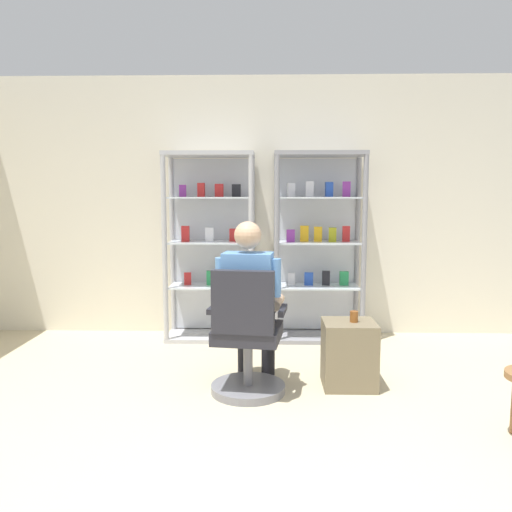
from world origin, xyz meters
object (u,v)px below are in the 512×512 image
object	(u,v)px
storage_crate	(349,354)
seated_shopkeeper	(250,297)
display_cabinet_right	(318,245)
display_cabinet_left	(211,245)
tea_glass	(354,317)
office_chair	(247,343)

from	to	relation	value
storage_crate	seated_shopkeeper	bearing A→B (deg)	-176.88
display_cabinet_right	storage_crate	world-z (taller)	display_cabinet_right
display_cabinet_left	tea_glass	xyz separation A→B (m)	(1.25, -1.37, -0.41)
display_cabinet_left	seated_shopkeeper	xyz separation A→B (m)	(0.46, -1.41, -0.25)
display_cabinet_right	office_chair	distance (m)	1.80
office_chair	seated_shopkeeper	distance (m)	0.36
office_chair	storage_crate	distance (m)	0.82
display_cabinet_right	seated_shopkeeper	distance (m)	1.57
office_chair	tea_glass	xyz separation A→B (m)	(0.82, 0.20, 0.16)
display_cabinet_right	tea_glass	bearing A→B (deg)	-83.63
display_cabinet_right	storage_crate	bearing A→B (deg)	-84.92
office_chair	storage_crate	bearing A→B (deg)	14.56
seated_shopkeeper	display_cabinet_right	bearing A→B (deg)	65.55
storage_crate	office_chair	bearing A→B (deg)	-165.44
display_cabinet_left	office_chair	distance (m)	1.73
seated_shopkeeper	storage_crate	world-z (taller)	seated_shopkeeper
seated_shopkeeper	tea_glass	world-z (taller)	seated_shopkeeper
display_cabinet_left	display_cabinet_right	xyz separation A→B (m)	(1.10, -0.00, 0.00)
display_cabinet_right	tea_glass	distance (m)	1.44
display_cabinet_right	office_chair	xyz separation A→B (m)	(-0.66, -1.57, -0.57)
display_cabinet_left	seated_shopkeeper	size ratio (longest dim) A/B	1.47
display_cabinet_right	seated_shopkeeper	bearing A→B (deg)	-114.45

